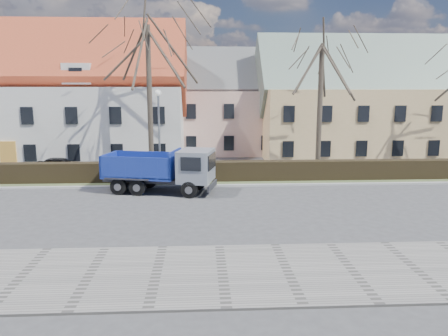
{
  "coord_description": "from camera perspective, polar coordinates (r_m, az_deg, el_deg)",
  "views": [
    {
      "loc": [
        1.55,
        -22.36,
        6.27
      ],
      "look_at": [
        2.85,
        2.43,
        1.6
      ],
      "focal_mm": 35.0,
      "sensor_mm": 36.0,
      "label": 1
    }
  ],
  "objects": [
    {
      "name": "building_white",
      "position": [
        41.05,
        -23.99,
        7.62
      ],
      "size": [
        26.8,
        10.8,
        9.5
      ],
      "primitive_type": null,
      "color": "silver",
      "rests_on": "ground"
    },
    {
      "name": "sidewalk_near",
      "position": [
        15.27,
        -8.82,
        -13.55
      ],
      "size": [
        80.0,
        5.0,
        0.08
      ],
      "primitive_type": "cube",
      "color": "gray",
      "rests_on": "ground"
    },
    {
      "name": "ground",
      "position": [
        23.27,
        -6.74,
        -5.05
      ],
      "size": [
        120.0,
        120.0,
        0.0
      ],
      "primitive_type": "plane",
      "color": "#3F3F42"
    },
    {
      "name": "cart_frame",
      "position": [
        27.88,
        -11.06,
        -1.79
      ],
      "size": [
        0.8,
        0.49,
        0.72
      ],
      "primitive_type": null,
      "rotation": [
        0.0,
        0.0,
        0.05
      ],
      "color": "silver",
      "rests_on": "ground"
    },
    {
      "name": "building_yellow",
      "position": [
        41.97,
        17.28,
        7.42
      ],
      "size": [
        18.8,
        10.8,
        8.5
      ],
      "primitive_type": null,
      "color": "#DBB578",
      "rests_on": "ground"
    },
    {
      "name": "tree_2",
      "position": [
        32.0,
        12.46,
        9.03
      ],
      "size": [
        8.0,
        8.0,
        11.0
      ],
      "primitive_type": null,
      "color": "#3A3228",
      "rests_on": "ground"
    },
    {
      "name": "tree_1",
      "position": [
        31.06,
        -9.74,
        10.61
      ],
      "size": [
        9.2,
        9.2,
        12.65
      ],
      "primitive_type": null,
      "color": "#3A3228",
      "rests_on": "ground"
    },
    {
      "name": "curb_far",
      "position": [
        27.7,
        -6.15,
        -2.36
      ],
      "size": [
        80.0,
        0.3,
        0.12
      ],
      "primitive_type": "cube",
      "color": "#9B9A99",
      "rests_on": "ground"
    },
    {
      "name": "dump_truck",
      "position": [
        26.31,
        -8.91,
        -0.24
      ],
      "size": [
        7.19,
        4.03,
        2.72
      ],
      "primitive_type": null,
      "rotation": [
        0.0,
        0.0,
        -0.23
      ],
      "color": "navy",
      "rests_on": "ground"
    },
    {
      "name": "building_pink",
      "position": [
        42.49,
        0.3,
        7.59
      ],
      "size": [
        10.8,
        8.8,
        8.0
      ],
      "primitive_type": null,
      "color": "beige",
      "rests_on": "ground"
    },
    {
      "name": "hedge",
      "position": [
        28.95,
        -6.02,
        -0.6
      ],
      "size": [
        60.0,
        0.9,
        1.3
      ],
      "primitive_type": "cube",
      "color": "black",
      "rests_on": "ground"
    },
    {
      "name": "streetlight",
      "position": [
        29.66,
        -8.46,
        4.31
      ],
      "size": [
        0.48,
        0.48,
        6.11
      ],
      "primitive_type": null,
      "color": "gray",
      "rests_on": "ground"
    },
    {
      "name": "grass_strip",
      "position": [
        29.27,
        -5.98,
        -1.67
      ],
      "size": [
        80.0,
        3.0,
        0.1
      ],
      "primitive_type": "cube",
      "color": "#44522E",
      "rests_on": "ground"
    },
    {
      "name": "parked_car_a",
      "position": [
        33.96,
        -20.6,
        0.35
      ],
      "size": [
        3.63,
        1.73,
        1.2
      ],
      "primitive_type": "imported",
      "rotation": [
        0.0,
        0.0,
        1.48
      ],
      "color": "black",
      "rests_on": "ground"
    }
  ]
}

